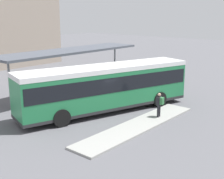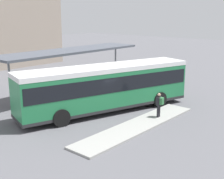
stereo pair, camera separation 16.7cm
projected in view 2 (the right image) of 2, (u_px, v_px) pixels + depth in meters
The scene contains 9 objects.
ground_plane at pixel (106, 111), 21.57m from camera, with size 120.00×120.00×0.00m, color #5B5B60.
curb_island at pixel (138, 126), 18.63m from camera, with size 9.95×1.80×0.12m.
city_bus at pixel (106, 85), 21.13m from camera, with size 12.47×5.96×3.17m.
pedestrian_waiting at pixel (159, 103), 19.78m from camera, with size 0.40×0.42×1.58m.
bicycle_blue at pixel (173, 81), 29.05m from camera, with size 0.48×1.75×0.76m.
bicycle_white at pixel (167, 80), 29.68m from camera, with size 0.48×1.57×0.68m.
bicycle_black at pixel (160, 79), 29.91m from camera, with size 0.48×1.77×0.76m.
station_shelter at pixel (71, 51), 25.83m from camera, with size 13.60×3.21×3.64m.
potted_planter_near_shelter at pixel (118, 82), 27.35m from camera, with size 0.79×0.79×1.33m.
Camera 2 is at (-15.28, -13.77, 6.65)m, focal length 50.00 mm.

